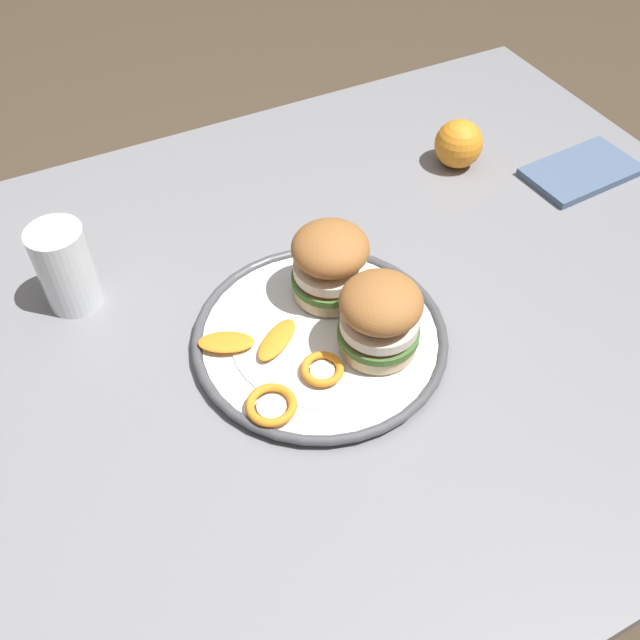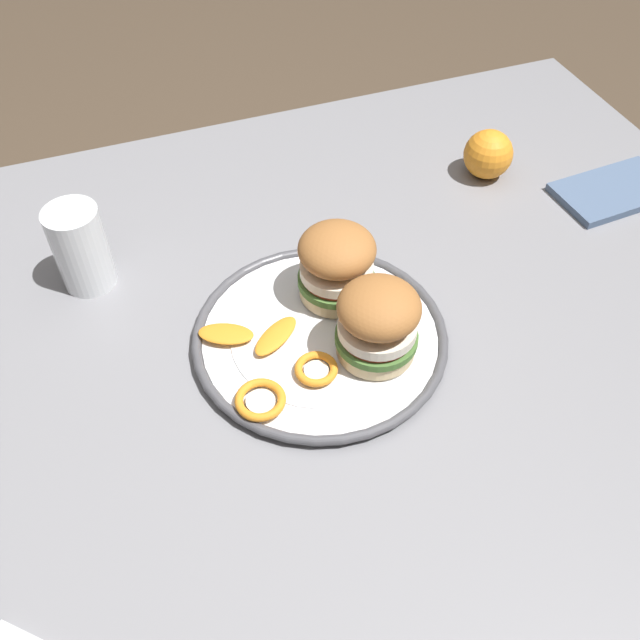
% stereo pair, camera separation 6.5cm
% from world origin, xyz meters
% --- Properties ---
extents(ground_plane, '(8.00, 8.00, 0.00)m').
position_xyz_m(ground_plane, '(0.00, 0.00, 0.00)').
color(ground_plane, '#4C3D2D').
extents(dining_table, '(1.40, 0.95, 0.73)m').
position_xyz_m(dining_table, '(0.00, 0.00, 0.64)').
color(dining_table, gray).
rests_on(dining_table, ground).
extents(dinner_plate, '(0.31, 0.31, 0.02)m').
position_xyz_m(dinner_plate, '(0.03, -0.04, 0.74)').
color(dinner_plate, white).
rests_on(dinner_plate, dining_table).
extents(sandwich_half_left, '(0.10, 0.10, 0.10)m').
position_xyz_m(sandwich_half_left, '(0.08, 0.02, 0.79)').
color(sandwich_half_left, beige).
rests_on(sandwich_half_left, dinner_plate).
extents(sandwich_half_right, '(0.12, 0.12, 0.10)m').
position_xyz_m(sandwich_half_right, '(0.09, -0.09, 0.79)').
color(sandwich_half_right, beige).
rests_on(sandwich_half_right, dinner_plate).
extents(orange_peel_curled, '(0.06, 0.06, 0.01)m').
position_xyz_m(orange_peel_curled, '(0.01, -0.10, 0.75)').
color(orange_peel_curled, orange).
rests_on(orange_peel_curled, dinner_plate).
extents(orange_peel_strip_long, '(0.08, 0.06, 0.01)m').
position_xyz_m(orange_peel_strip_long, '(-0.08, -0.01, 0.75)').
color(orange_peel_strip_long, orange).
rests_on(orange_peel_strip_long, dinner_plate).
extents(orange_peel_strip_short, '(0.08, 0.07, 0.01)m').
position_xyz_m(orange_peel_strip_short, '(-0.02, -0.03, 0.75)').
color(orange_peel_strip_short, orange).
rests_on(orange_peel_strip_short, dinner_plate).
extents(orange_peel_small_curl, '(0.08, 0.08, 0.01)m').
position_xyz_m(orange_peel_small_curl, '(-0.07, -0.12, 0.75)').
color(orange_peel_small_curl, orange).
rests_on(orange_peel_small_curl, dinner_plate).
extents(drinking_glass, '(0.07, 0.07, 0.12)m').
position_xyz_m(drinking_glass, '(-0.22, 0.17, 0.78)').
color(drinking_glass, white).
rests_on(drinking_glass, dining_table).
extents(whole_orange, '(0.08, 0.08, 0.08)m').
position_xyz_m(whole_orange, '(0.39, 0.19, 0.76)').
color(whole_orange, orange).
rests_on(whole_orange, dining_table).
extents(folded_napkin, '(0.18, 0.11, 0.01)m').
position_xyz_m(folded_napkin, '(0.55, 0.08, 0.73)').
color(folded_napkin, slate).
rests_on(folded_napkin, dining_table).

